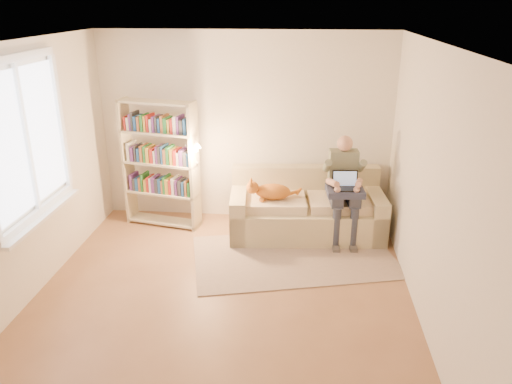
# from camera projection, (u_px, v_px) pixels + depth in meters

# --- Properties ---
(floor) EXTENTS (4.50, 4.50, 0.00)m
(floor) POSITION_uv_depth(u_px,v_px,m) (221.00, 301.00, 5.23)
(floor) COLOR brown
(floor) RESTS_ON ground
(ceiling) EXTENTS (4.00, 4.50, 0.02)m
(ceiling) POSITION_uv_depth(u_px,v_px,m) (214.00, 44.00, 4.29)
(ceiling) COLOR white
(ceiling) RESTS_ON wall_back
(wall_left) EXTENTS (0.02, 4.50, 2.60)m
(wall_left) POSITION_uv_depth(u_px,v_px,m) (18.00, 179.00, 4.93)
(wall_left) COLOR silver
(wall_left) RESTS_ON floor
(wall_right) EXTENTS (0.02, 4.50, 2.60)m
(wall_right) POSITION_uv_depth(u_px,v_px,m) (433.00, 192.00, 4.58)
(wall_right) COLOR silver
(wall_right) RESTS_ON floor
(wall_back) EXTENTS (4.00, 0.02, 2.60)m
(wall_back) POSITION_uv_depth(u_px,v_px,m) (245.00, 128.00, 6.85)
(wall_back) COLOR silver
(wall_back) RESTS_ON floor
(wall_front) EXTENTS (4.00, 0.02, 2.60)m
(wall_front) POSITION_uv_depth(u_px,v_px,m) (148.00, 331.00, 2.67)
(wall_front) COLOR silver
(wall_front) RESTS_ON floor
(window) EXTENTS (0.12, 1.52, 1.69)m
(window) POSITION_uv_depth(u_px,v_px,m) (32.00, 165.00, 5.09)
(window) COLOR white
(window) RESTS_ON wall_left
(sofa) EXTENTS (2.06, 1.06, 0.85)m
(sofa) POSITION_uv_depth(u_px,v_px,m) (306.00, 212.00, 6.66)
(sofa) COLOR #C7B98C
(sofa) RESTS_ON floor
(person) EXTENTS (0.40, 0.61, 1.36)m
(person) POSITION_uv_depth(u_px,v_px,m) (344.00, 183.00, 6.34)
(person) COLOR slate
(person) RESTS_ON sofa
(cat) EXTENTS (0.69, 0.28, 0.25)m
(cat) POSITION_uv_depth(u_px,v_px,m) (270.00, 191.00, 6.42)
(cat) COLOR orange
(cat) RESTS_ON sofa
(blanket) EXTENTS (0.49, 0.41, 0.08)m
(blanket) POSITION_uv_depth(u_px,v_px,m) (341.00, 191.00, 6.26)
(blanket) COLOR #2B304B
(blanket) RESTS_ON person
(laptop) EXTENTS (0.33, 0.27, 0.28)m
(laptop) POSITION_uv_depth(u_px,v_px,m) (342.00, 184.00, 6.23)
(laptop) COLOR black
(laptop) RESTS_ON blanket
(bookshelf) EXTENTS (1.15, 0.55, 1.75)m
(bookshelf) POSITION_uv_depth(u_px,v_px,m) (160.00, 158.00, 6.69)
(bookshelf) COLOR beige
(bookshelf) RESTS_ON floor
(rug) EXTENTS (2.68, 1.96, 0.01)m
(rug) POSITION_uv_depth(u_px,v_px,m) (294.00, 257.00, 6.12)
(rug) COLOR gray
(rug) RESTS_ON floor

